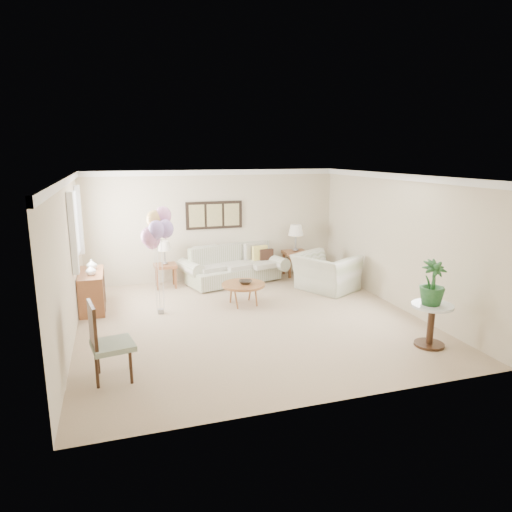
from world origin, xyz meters
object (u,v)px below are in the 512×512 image
(accent_chair, at_px, (106,340))
(balloon_cluster, at_px, (157,229))
(armchair, at_px, (326,272))
(coffee_table, at_px, (243,285))
(sofa, at_px, (233,268))

(accent_chair, xyz_separation_m, balloon_cluster, (0.93, 2.39, 1.07))
(armchair, bearing_deg, accent_chair, 94.52)
(armchair, bearing_deg, balloon_cluster, 70.11)
(coffee_table, relative_size, armchair, 0.70)
(accent_chair, bearing_deg, armchair, 32.06)
(coffee_table, bearing_deg, sofa, 82.31)
(sofa, bearing_deg, armchair, -34.40)
(sofa, distance_m, armchair, 2.17)
(sofa, bearing_deg, accent_chair, -124.31)
(sofa, height_order, balloon_cluster, balloon_cluster)
(sofa, xyz_separation_m, accent_chair, (-2.80, -4.11, 0.22))
(sofa, distance_m, accent_chair, 4.98)
(armchair, distance_m, accent_chair, 5.42)
(accent_chair, height_order, balloon_cluster, balloon_cluster)
(sofa, distance_m, coffee_table, 1.67)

